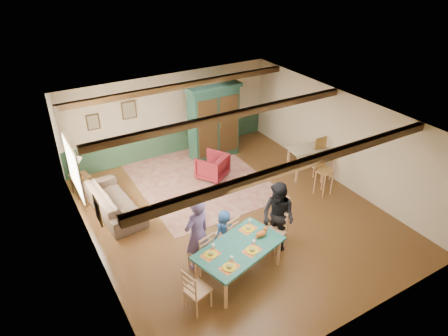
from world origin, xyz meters
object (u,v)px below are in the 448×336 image
table_lamp (78,167)px  armchair (212,166)px  dining_table (239,261)px  armoire (214,122)px  dining_chair_end_right (274,232)px  dining_chair_far_right (227,233)px  cat (261,233)px  end_table (81,185)px  person_woman (278,217)px  sofa (114,201)px  dining_chair_far_left (200,250)px  counter_table (306,162)px  person_child (224,230)px  bar_stool_left (324,175)px  bar_stool_right (324,160)px  person_man (197,234)px  dining_chair_end_left (197,289)px

table_lamp → armchair: bearing=-16.3°
dining_table → armoire: (2.19, 5.03, 0.83)m
dining_chair_end_right → armoire: (1.05, 4.71, 0.73)m
dining_chair_far_right → cat: 0.94m
dining_table → end_table: dining_table is taller
person_woman → sofa: person_woman is taller
dining_table → dining_chair_end_right: bearing=15.5°
dining_chair_far_left → armoire: size_ratio=0.40×
dining_chair_far_left → armchair: 3.84m
dining_chair_far_right → person_woman: person_woman is taller
dining_chair_end_right → counter_table: bearing=112.5°
person_child → cat: 1.00m
dining_chair_far_right → table_lamp: table_lamp is taller
sofa → counter_table: bearing=-105.4°
table_lamp → bar_stool_left: size_ratio=0.44×
person_woman → armoire: size_ratio=0.70×
dining_table → cat: 0.75m
bar_stool_right → dining_chair_far_right: bearing=-162.5°
dining_chair_far_right → bar_stool_left: 3.56m
dining_chair_far_left → counter_table: bearing=-172.7°
counter_table → bar_stool_left: bar_stool_left is taller
dining_chair_far_right → table_lamp: (-2.33, 4.07, 0.37)m
cat → table_lamp: bearing=103.6°
person_man → person_woman: size_ratio=1.05×
bar_stool_right → person_child: bearing=-163.6°
sofa → bar_stool_right: size_ratio=1.80×
armoire → armchair: armoire is taller
dining_chair_far_left → person_man: size_ratio=0.55×
armchair → dining_chair_far_right: bearing=36.0°
table_lamp → dining_chair_far_left: bearing=-70.4°
end_table → bar_stool_right: (6.39, -2.78, 0.34)m
person_child → armchair: person_child is taller
armchair → armoire: bearing=-152.3°
dining_table → dining_chair_end_left: 1.19m
person_man → sofa: (-0.98, 2.91, -0.55)m
person_man → cat: person_man is taller
person_child → end_table: (-2.30, 3.99, -0.22)m
person_child → bar_stool_left: 3.57m
armoire → counter_table: armoire is taller
dining_chair_far_right → person_man: size_ratio=0.55×
dining_chair_far_right → table_lamp: bearing=-75.8°
dining_chair_far_right → person_woman: (1.04, -0.48, 0.36)m
dining_chair_end_left → armchair: (2.62, 4.16, -0.12)m
dining_chair_far_right → counter_table: (3.78, 1.70, -0.03)m
bar_stool_right → dining_chair_far_left: bearing=-162.8°
table_lamp → person_child: bearing=-60.0°
dining_chair_end_right → armoire: armoire is taller
table_lamp → bar_stool_left: bar_stool_left is taller
dining_chair_far_left → cat: 1.35m
person_man → table_lamp: (-1.51, 4.21, -0.03)m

